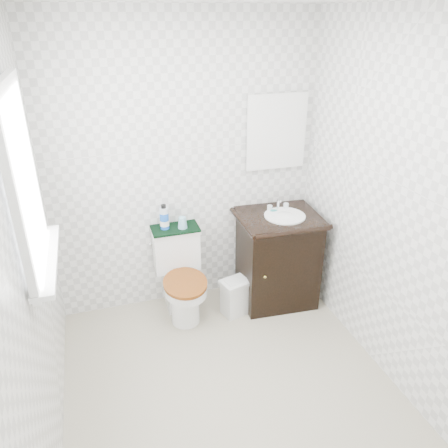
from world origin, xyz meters
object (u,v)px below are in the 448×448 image
toilet (180,279)px  vanity (278,256)px  mouthwash_bottle (164,218)px  trash_bin (235,297)px  cup (182,223)px

toilet → vanity: vanity is taller
toilet → mouthwash_bottle: mouthwash_bottle is taller
trash_bin → cup: (-0.37, 0.26, 0.63)m
trash_bin → cup: bearing=144.2°
trash_bin → mouthwash_bottle: (-0.51, 0.30, 0.68)m
vanity → trash_bin: size_ratio=2.85×
vanity → trash_bin: (-0.42, -0.10, -0.27)m
cup → trash_bin: bearing=-35.8°
toilet → vanity: (0.85, -0.07, 0.11)m
toilet → vanity: size_ratio=0.79×
toilet → vanity: bearing=-4.6°
mouthwash_bottle → cup: 0.15m
trash_bin → cup: 0.78m
trash_bin → cup: size_ratio=3.38×
vanity → mouthwash_bottle: size_ratio=4.39×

